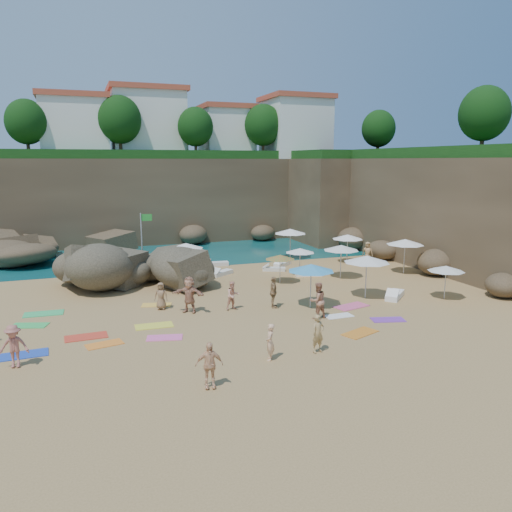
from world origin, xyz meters
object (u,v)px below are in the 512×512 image
object	(u,v)px
rock_outcrop	(135,285)
parasol_0	(186,246)
person_stand_1	(318,300)
flag_pole	(143,234)
parasol_2	(348,237)
person_stand_3	(273,292)
person_stand_2	(199,258)
person_stand_6	(270,342)
parasol_1	(290,231)
person_stand_4	(367,252)
lounger_0	(222,273)
person_stand_5	(157,265)

from	to	relation	value
rock_outcrop	parasol_0	distance (m)	4.68
rock_outcrop	person_stand_1	xyz separation A→B (m)	(7.91, -10.03, 0.93)
flag_pole	parasol_2	bearing A→B (deg)	-9.02
parasol_2	person_stand_3	world-z (taller)	parasol_2
person_stand_2	parasol_0	bearing A→B (deg)	91.04
person_stand_6	rock_outcrop	bearing A→B (deg)	-141.01
person_stand_3	flag_pole	bearing A→B (deg)	43.99
parasol_2	person_stand_6	size ratio (longest dim) A/B	1.59
person_stand_2	parasol_1	bearing A→B (deg)	-122.66
rock_outcrop	person_stand_6	bearing A→B (deg)	-75.34
person_stand_4	person_stand_2	bearing A→B (deg)	-163.31
person_stand_1	person_stand_6	xyz separation A→B (m)	(-4.20, -4.16, -0.19)
person_stand_4	person_stand_6	size ratio (longest dim) A/B	1.09
rock_outcrop	lounger_0	distance (m)	6.10
parasol_0	lounger_0	xyz separation A→B (m)	(2.24, -0.92, -1.91)
flag_pole	person_stand_2	xyz separation A→B (m)	(3.79, -0.97, -1.82)
person_stand_4	person_stand_6	world-z (taller)	person_stand_4
rock_outcrop	person_stand_6	world-z (taller)	person_stand_6
parasol_0	parasol_1	xyz separation A→B (m)	(9.13, 2.96, 0.18)
person_stand_3	person_stand_6	distance (m)	7.19
flag_pole	parasol_2	world-z (taller)	flag_pole
parasol_0	person_stand_1	world-z (taller)	parasol_0
lounger_0	person_stand_6	world-z (taller)	person_stand_6
person_stand_4	flag_pole	bearing A→B (deg)	-164.82
lounger_0	person_stand_1	distance (m)	11.12
parasol_0	person_stand_2	distance (m)	2.07
person_stand_1	person_stand_4	size ratio (longest dim) A/B	1.15
rock_outcrop	parasol_1	bearing A→B (deg)	20.32
parasol_0	person_stand_5	distance (m)	2.40
parasol_1	person_stand_5	bearing A→B (deg)	-164.63
person_stand_2	rock_outcrop	bearing A→B (deg)	76.53
rock_outcrop	person_stand_5	world-z (taller)	person_stand_5
parasol_0	parasol_2	world-z (taller)	parasol_2
rock_outcrop	lounger_0	bearing A→B (deg)	8.51
flag_pole	person_stand_6	bearing A→B (deg)	-82.09
rock_outcrop	person_stand_1	distance (m)	12.81
parasol_2	lounger_0	size ratio (longest dim) A/B	1.28
parasol_0	lounger_0	size ratio (longest dim) A/B	1.28
rock_outcrop	person_stand_6	size ratio (longest dim) A/B	4.79
person_stand_5	person_stand_2	bearing A→B (deg)	1.86
rock_outcrop	person_stand_6	distance (m)	14.69
parasol_2	person_stand_4	world-z (taller)	parasol_2
person_stand_1	person_stand_6	bearing A→B (deg)	34.85
flag_pole	person_stand_6	distance (m)	18.49
person_stand_4	person_stand_5	size ratio (longest dim) A/B	0.94
person_stand_3	person_stand_5	distance (m)	10.44
flag_pole	person_stand_6	xyz separation A→B (m)	(2.53, -18.21, -1.94)
rock_outcrop	person_stand_3	size ratio (longest dim) A/B	4.13
parasol_0	person_stand_2	xyz separation A→B (m)	(1.18, 1.22, -1.18)
parasol_1	parasol_2	bearing A→B (deg)	-42.82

